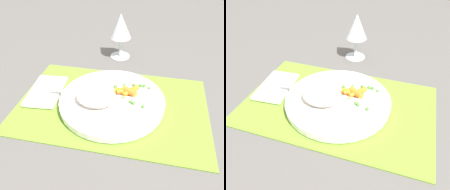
# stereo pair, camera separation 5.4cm
# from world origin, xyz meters

# --- Properties ---
(ground_plane) EXTENTS (2.40, 2.40, 0.00)m
(ground_plane) POSITION_xyz_m (0.00, 0.00, 0.00)
(ground_plane) COLOR #565451
(placemat) EXTENTS (0.47, 0.31, 0.01)m
(placemat) POSITION_xyz_m (0.00, 0.00, 0.00)
(placemat) COLOR olive
(placemat) RESTS_ON ground_plane
(plate) EXTENTS (0.26, 0.26, 0.02)m
(plate) POSITION_xyz_m (0.00, 0.00, 0.01)
(plate) COLOR white
(plate) RESTS_ON placemat
(rice_mound) EXTENTS (0.10, 0.08, 0.03)m
(rice_mound) POSITION_xyz_m (-0.03, -0.02, 0.04)
(rice_mound) COLOR beige
(rice_mound) RESTS_ON plate
(carrot_portion) EXTENTS (0.06, 0.05, 0.02)m
(carrot_portion) POSITION_xyz_m (0.03, 0.03, 0.03)
(carrot_portion) COLOR orange
(carrot_portion) RESTS_ON plate
(pea_scatter) EXTENTS (0.09, 0.09, 0.01)m
(pea_scatter) POSITION_xyz_m (0.05, 0.03, 0.03)
(pea_scatter) COLOR #53B147
(pea_scatter) RESTS_ON plate
(fork) EXTENTS (0.21, 0.02, 0.01)m
(fork) POSITION_xyz_m (-0.03, -0.00, 0.03)
(fork) COLOR #B8B8B8
(fork) RESTS_ON plate
(wine_glass) EXTENTS (0.07, 0.07, 0.15)m
(wine_glass) POSITION_xyz_m (-0.03, 0.26, 0.10)
(wine_glass) COLOR silver
(wine_glass) RESTS_ON ground_plane
(napkin) EXTENTS (0.09, 0.14, 0.01)m
(napkin) POSITION_xyz_m (-0.18, 0.01, 0.01)
(napkin) COLOR white
(napkin) RESTS_ON placemat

